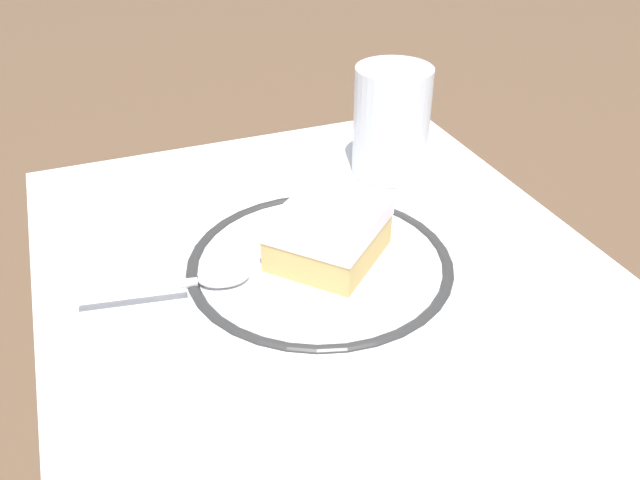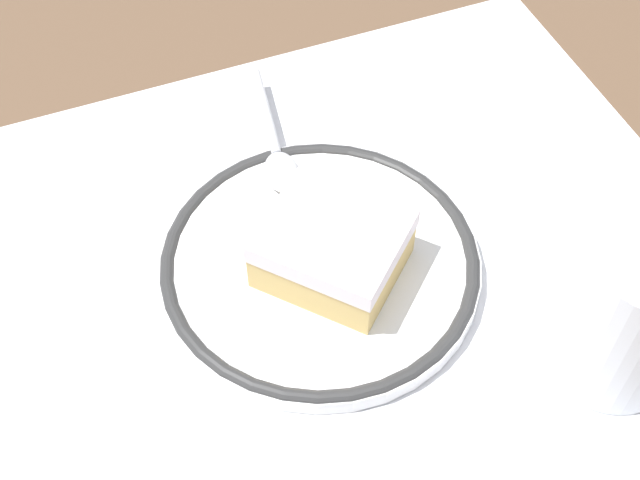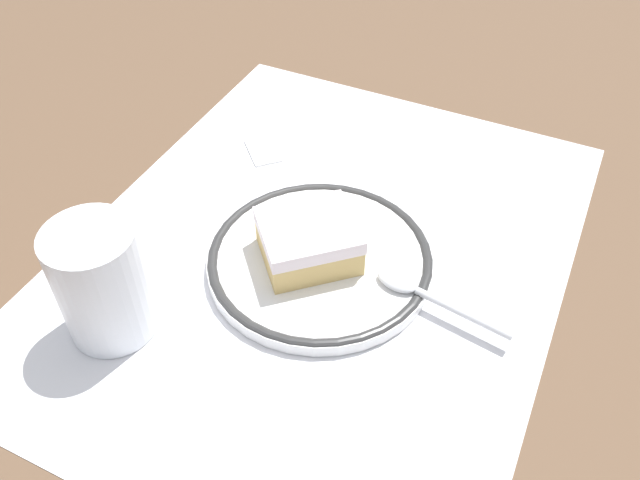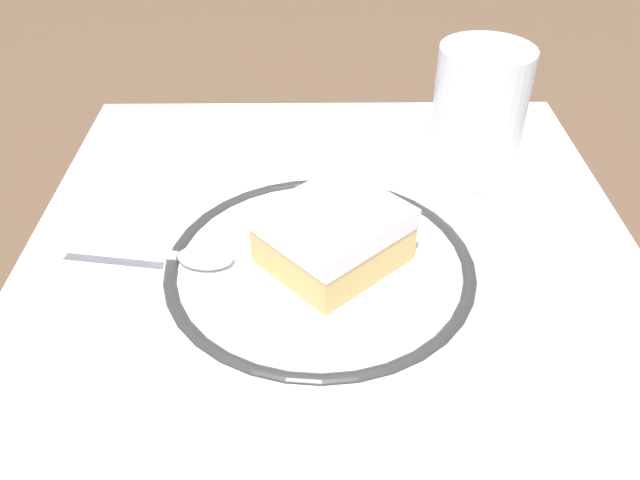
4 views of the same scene
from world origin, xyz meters
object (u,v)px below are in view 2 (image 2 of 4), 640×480
(cake_slice, at_px, (331,245))
(spoon, at_px, (276,151))
(plate, at_px, (320,263))
(cup, at_px, (629,320))

(cake_slice, bearing_deg, spoon, -90.14)
(plate, relative_size, spoon, 1.64)
(cake_slice, bearing_deg, cup, 137.42)
(cake_slice, relative_size, cup, 1.06)
(cake_slice, height_order, cup, cup)
(plate, xyz_separation_m, cup, (-0.13, 0.12, 0.04))
(plate, distance_m, spoon, 0.10)
(spoon, xyz_separation_m, cup, (-0.13, 0.22, 0.03))
(cup, bearing_deg, cake_slice, -42.58)
(cup, bearing_deg, spoon, -59.44)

